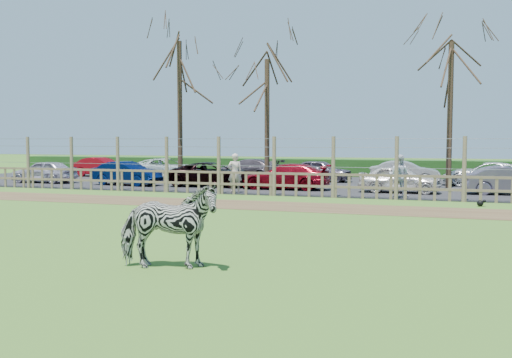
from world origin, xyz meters
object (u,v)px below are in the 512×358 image
(tree_left, at_px, (180,77))
(car_7, at_px, (102,167))
(car_11, at_px, (405,172))
(car_0, at_px, (44,172))
(car_9, at_px, (247,169))
(crow, at_px, (481,203))
(car_4, at_px, (400,179))
(car_8, at_px, (166,168))
(car_12, at_px, (487,174))
(car_10, at_px, (320,171))
(visitor_b, at_px, (399,176))
(zebra, at_px, (168,226))
(car_5, at_px, (509,180))
(car_3, at_px, (286,176))
(tree_right, at_px, (451,79))
(tree_mid, at_px, (267,91))
(car_1, at_px, (127,173))
(car_2, at_px, (212,174))
(visitor_a, at_px, (235,173))

(tree_left, relative_size, car_7, 2.16)
(car_11, bearing_deg, car_0, 104.14)
(car_9, bearing_deg, crow, 59.31)
(car_4, distance_m, car_8, 14.77)
(crow, bearing_deg, car_12, 84.79)
(car_10, bearing_deg, visitor_b, -140.27)
(zebra, height_order, car_7, zebra)
(car_5, height_order, car_9, same)
(car_8, xyz_separation_m, car_10, (9.24, 0.56, 0.00))
(zebra, bearing_deg, car_8, 11.67)
(tree_left, relative_size, car_3, 1.90)
(car_8, distance_m, car_10, 9.26)
(tree_right, distance_m, car_12, 5.22)
(car_10, xyz_separation_m, car_11, (4.55, 0.09, 0.00))
(visitor_b, relative_size, car_11, 0.47)
(car_5, xyz_separation_m, car_12, (-0.57, 4.36, 0.00))
(car_7, distance_m, car_12, 22.51)
(car_11, bearing_deg, tree_mid, 109.63)
(car_1, bearing_deg, car_7, 48.93)
(tree_right, bearing_deg, car_7, 174.32)
(tree_left, bearing_deg, crow, -21.88)
(car_9, bearing_deg, tree_left, -24.84)
(car_4, relative_size, car_12, 0.82)
(car_3, height_order, car_12, same)
(tree_right, height_order, car_10, tree_right)
(car_2, bearing_deg, car_1, 94.01)
(visitor_b, height_order, car_11, visitor_b)
(tree_right, xyz_separation_m, car_8, (-15.98, 1.67, -4.60))
(tree_mid, height_order, crow, tree_mid)
(car_3, bearing_deg, car_2, -96.02)
(tree_left, relative_size, visitor_a, 4.57)
(car_2, distance_m, car_10, 6.66)
(tree_right, bearing_deg, car_0, -170.83)
(car_10, bearing_deg, car_11, -81.62)
(zebra, xyz_separation_m, car_1, (-10.55, 16.20, -0.15))
(car_10, bearing_deg, car_5, -111.12)
(car_8, bearing_deg, car_10, -83.48)
(car_3, relative_size, car_5, 1.14)
(car_0, height_order, car_1, same)
(tree_left, bearing_deg, zebra, -64.94)
(car_2, xyz_separation_m, car_4, (9.07, -0.50, 0.00))
(tree_right, distance_m, car_10, 8.46)
(tree_right, xyz_separation_m, visitor_a, (-8.93, -5.53, -4.34))
(car_3, distance_m, car_4, 5.20)
(car_0, distance_m, car_10, 15.04)
(tree_right, xyz_separation_m, car_11, (-2.19, 2.32, -4.60))
(car_4, height_order, car_12, same)
(car_2, bearing_deg, tree_right, -79.87)
(tree_mid, bearing_deg, car_1, -156.31)
(car_7, xyz_separation_m, car_9, (9.61, 0.26, 0.00))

